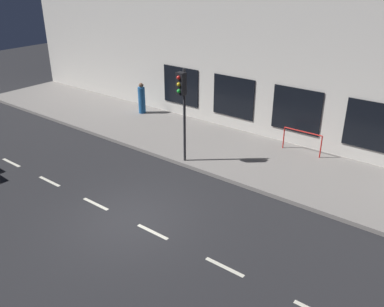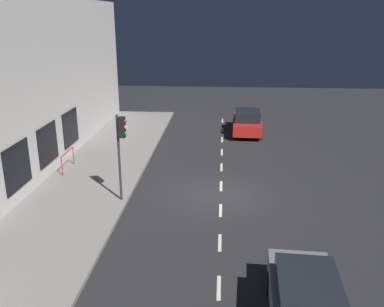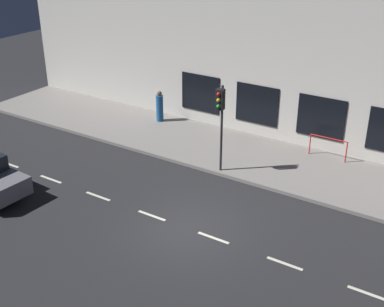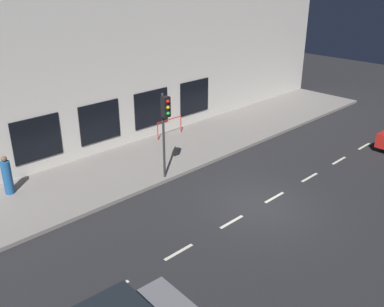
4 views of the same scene
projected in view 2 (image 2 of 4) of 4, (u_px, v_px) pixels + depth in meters
name	position (u px, v px, depth m)	size (l,w,h in m)	color
ground_plane	(221.00, 195.00, 18.86)	(60.00, 60.00, 0.00)	#232326
sidewalk	(85.00, 189.00, 19.28)	(4.50, 32.00, 0.15)	gray
building_facade	(19.00, 97.00, 18.13)	(0.65, 32.00, 8.62)	beige
lane_centre_line	(221.00, 186.00, 19.81)	(0.12, 27.20, 0.01)	beige
traffic_light	(121.00, 138.00, 17.15)	(0.45, 0.32, 3.72)	#2D2D30
parked_car_0	(306.00, 302.00, 10.57)	(2.01, 4.33, 1.58)	slate
parked_car_1	(247.00, 122.00, 28.50)	(2.08, 4.57, 1.58)	red
red_railing	(68.00, 157.00, 21.28)	(0.05, 1.69, 0.97)	red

